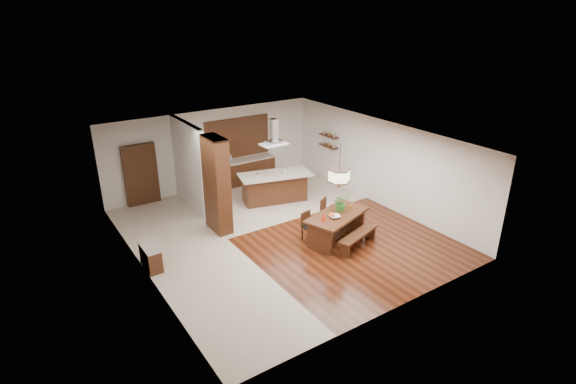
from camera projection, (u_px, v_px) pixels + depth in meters
room_shell at (279, 168)px, 12.66m from camera, size 9.00×9.04×2.92m
tile_hallway at (194, 259)px, 12.03m from camera, size 2.50×9.00×0.01m
tile_kitchen at (271, 196)px, 16.01m from camera, size 5.50×4.00×0.01m
soffit_band at (279, 139)px, 12.34m from camera, size 8.00×9.00×0.02m
partition_pier at (217, 185)px, 13.09m from camera, size 0.45×1.00×2.90m
partition_stub at (189, 165)px, 14.71m from camera, size 0.18×2.40×2.90m
hallway_console at (151, 257)px, 11.53m from camera, size 0.37×0.88×0.63m
hallway_doorway at (141, 175)px, 15.04m from camera, size 1.10×0.20×2.10m
rear_counter at (242, 172)px, 17.00m from camera, size 2.60×0.62×0.95m
kitchen_window at (237, 137)px, 16.71m from camera, size 2.60×0.08×1.50m
shelf_lower at (328, 146)px, 16.89m from camera, size 0.26×0.90×0.04m
shelf_upper at (329, 136)px, 16.74m from camera, size 0.26×0.90×0.04m
dining_table at (337, 221)px, 12.81m from camera, size 2.19×1.56×0.82m
dining_bench at (358, 240)px, 12.55m from camera, size 1.61×0.79×0.44m
dining_chair_left at (310, 227)px, 12.87m from camera, size 0.44×0.44×0.85m
dining_chair_right at (329, 214)px, 13.57m from camera, size 0.57×0.57×0.95m
pendant_lantern at (340, 167)px, 12.19m from camera, size 0.64×0.64×1.31m
foliage_plant at (341, 202)px, 12.85m from camera, size 0.57×0.54×0.51m
fruit_bowl at (335, 217)px, 12.49m from camera, size 0.37×0.37×0.07m
napkin_cone at (324, 216)px, 12.30m from camera, size 0.18×0.18×0.24m
gold_ornament at (351, 207)px, 13.03m from camera, size 0.09×0.09×0.11m
kitchen_island at (275, 187)px, 15.45m from camera, size 2.63×1.63×1.01m
range_hood at (274, 132)px, 14.70m from camera, size 0.90×0.55×0.87m
island_cup at (285, 171)px, 15.37m from camera, size 0.14×0.14×0.09m
microwave at (223, 159)px, 16.35m from camera, size 0.65×0.50×0.32m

